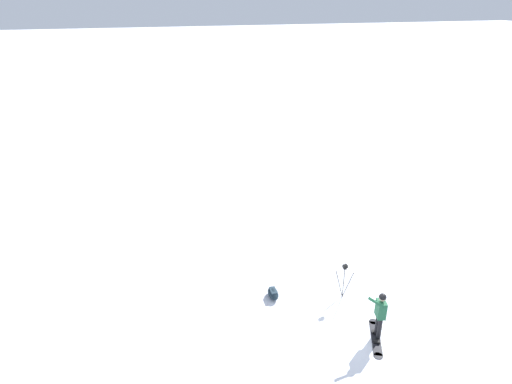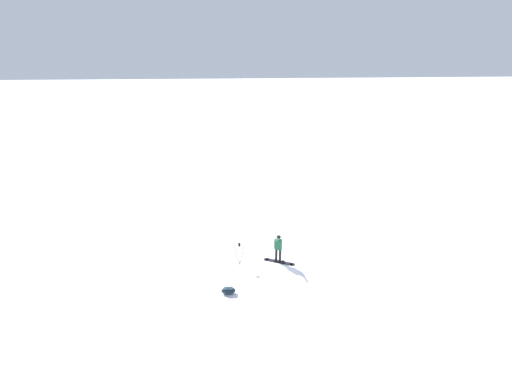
# 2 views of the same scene
# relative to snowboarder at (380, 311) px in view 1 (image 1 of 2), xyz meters

# --- Properties ---
(ground_plane) EXTENTS (300.00, 300.00, 0.00)m
(ground_plane) POSITION_rel_snowboarder_xyz_m (0.49, 0.61, -1.04)
(ground_plane) COLOR white
(snowboarder) EXTENTS (0.46, 0.73, 1.73)m
(snowboarder) POSITION_rel_snowboarder_xyz_m (0.00, 0.00, 0.00)
(snowboarder) COLOR black
(snowboarder) RESTS_ON ground_plane
(snowboard) EXTENTS (1.70, 0.94, 0.10)m
(snowboard) POSITION_rel_snowboarder_xyz_m (-0.06, 0.07, -1.02)
(snowboard) COLOR black
(snowboard) RESTS_ON ground_plane
(gear_bag_large) EXTENTS (0.72, 0.39, 0.33)m
(gear_bag_large) POSITION_rel_snowboarder_xyz_m (2.90, 2.58, -0.86)
(gear_bag_large) COLOR #192833
(gear_bag_large) RESTS_ON ground_plane
(camera_tripod) EXTENTS (0.64, 0.59, 1.37)m
(camera_tripod) POSITION_rel_snowboarder_xyz_m (2.20, 0.12, -0.06)
(camera_tripod) COLOR #262628
(camera_tripod) RESTS_ON ground_plane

